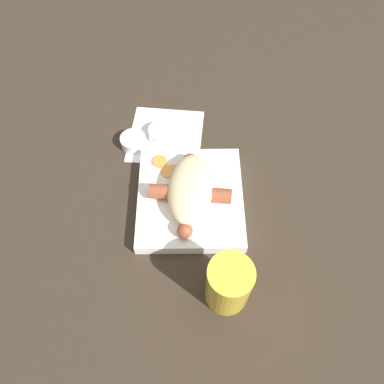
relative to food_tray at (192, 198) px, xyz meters
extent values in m
plane|color=#33281E|center=(0.00, 0.00, -0.01)|extent=(3.00, 3.00, 0.00)
cube|color=white|center=(0.00, 0.00, 0.00)|extent=(0.21, 0.20, 0.02)
ellipsoid|color=beige|center=(0.00, 0.00, 0.03)|extent=(0.16, 0.09, 0.04)
cylinder|color=brown|center=(-0.01, 0.00, 0.03)|extent=(0.04, 0.15, 0.03)
sphere|color=brown|center=(0.07, 0.00, 0.03)|extent=(0.03, 0.03, 0.03)
sphere|color=brown|center=(-0.08, 0.01, 0.03)|extent=(0.03, 0.03, 0.03)
cylinder|color=#F99E4C|center=(0.05, 0.04, 0.01)|extent=(0.04, 0.04, 0.00)
cylinder|color=#F99E4C|center=(0.06, 0.03, 0.01)|extent=(0.03, 0.03, 0.00)
cylinder|color=orange|center=(0.08, 0.06, 0.01)|extent=(0.03, 0.03, 0.00)
cube|color=white|center=(0.16, 0.05, -0.01)|extent=(0.17, 0.17, 0.00)
cylinder|color=white|center=(0.16, 0.06, 0.00)|extent=(0.05, 0.05, 0.02)
cylinder|color=maroon|center=(0.16, 0.06, -0.01)|extent=(0.04, 0.04, 0.01)
cylinder|color=white|center=(0.14, 0.12, 0.00)|extent=(0.05, 0.05, 0.02)
cylinder|color=white|center=(0.14, 0.12, -0.01)|extent=(0.04, 0.04, 0.01)
cylinder|color=gold|center=(-0.18, -0.06, 0.04)|extent=(0.07, 0.07, 0.11)
camera|label=1|loc=(-0.36, 0.00, 0.61)|focal=35.00mm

